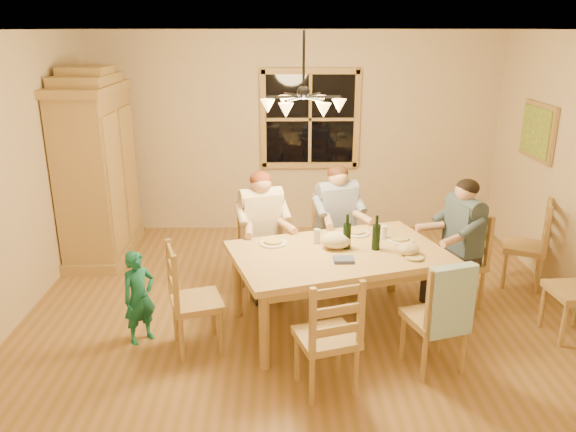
{
  "coord_description": "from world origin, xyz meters",
  "views": [
    {
      "loc": [
        -0.22,
        -5.08,
        2.72
      ],
      "look_at": [
        -0.14,
        0.1,
        0.98
      ],
      "focal_mm": 35.0,
      "sensor_mm": 36.0,
      "label": 1
    }
  ],
  "objects_px": {
    "chair_far_left": "(262,266)",
    "wine_bottle_b": "(376,233)",
    "chair_end_right": "(457,277)",
    "chandelier": "(303,103)",
    "chair_end_left": "(197,317)",
    "child": "(139,297)",
    "chair_spare_back": "(523,259)",
    "adult_slate_man": "(462,227)",
    "chair_spare_front": "(572,306)",
    "adult_plaid_man": "(337,210)",
    "chair_near_left": "(326,354)",
    "wine_bottle_a": "(347,232)",
    "adult_woman": "(262,218)",
    "armoire": "(97,172)",
    "dining_table": "(338,261)",
    "chair_near_right": "(433,334)",
    "chair_far_right": "(336,256)"
  },
  "relations": [
    {
      "from": "chair_far_left",
      "to": "wine_bottle_b",
      "type": "relative_size",
      "value": 3.0
    },
    {
      "from": "chair_end_right",
      "to": "chandelier",
      "type": "bearing_deg",
      "value": 76.75
    },
    {
      "from": "chair_end_left",
      "to": "child",
      "type": "height_order",
      "value": "chair_end_left"
    },
    {
      "from": "wine_bottle_b",
      "to": "chair_spare_back",
      "type": "distance_m",
      "value": 2.05
    },
    {
      "from": "adult_slate_man",
      "to": "chair_spare_front",
      "type": "bearing_deg",
      "value": -144.34
    },
    {
      "from": "chair_end_right",
      "to": "adult_plaid_man",
      "type": "height_order",
      "value": "adult_plaid_man"
    },
    {
      "from": "chair_near_left",
      "to": "wine_bottle_a",
      "type": "bearing_deg",
      "value": 58.51
    },
    {
      "from": "chair_end_left",
      "to": "child",
      "type": "relative_size",
      "value": 1.14
    },
    {
      "from": "chandelier",
      "to": "adult_plaid_man",
      "type": "height_order",
      "value": "chandelier"
    },
    {
      "from": "chair_end_right",
      "to": "adult_woman",
      "type": "xyz_separation_m",
      "value": [
        -2.0,
        0.32,
        0.54
      ]
    },
    {
      "from": "chandelier",
      "to": "wine_bottle_b",
      "type": "distance_m",
      "value": 1.36
    },
    {
      "from": "chair_near_left",
      "to": "adult_woman",
      "type": "distance_m",
      "value": 1.89
    },
    {
      "from": "wine_bottle_a",
      "to": "chair_spare_front",
      "type": "bearing_deg",
      "value": -8.78
    },
    {
      "from": "adult_woman",
      "to": "wine_bottle_a",
      "type": "distance_m",
      "value": 1.04
    },
    {
      "from": "armoire",
      "to": "wine_bottle_b",
      "type": "relative_size",
      "value": 6.97
    },
    {
      "from": "chair_end_right",
      "to": "adult_woman",
      "type": "relative_size",
      "value": 1.13
    },
    {
      "from": "wine_bottle_a",
      "to": "wine_bottle_b",
      "type": "bearing_deg",
      "value": -6.94
    },
    {
      "from": "chair_end_left",
      "to": "child",
      "type": "xyz_separation_m",
      "value": [
        -0.53,
        0.14,
        0.13
      ]
    },
    {
      "from": "chair_end_left",
      "to": "wine_bottle_b",
      "type": "height_order",
      "value": "wine_bottle_b"
    },
    {
      "from": "chandelier",
      "to": "chair_spare_back",
      "type": "distance_m",
      "value": 3.08
    },
    {
      "from": "dining_table",
      "to": "wine_bottle_b",
      "type": "xyz_separation_m",
      "value": [
        0.35,
        0.04,
        0.26
      ]
    },
    {
      "from": "chandelier",
      "to": "chair_far_left",
      "type": "height_order",
      "value": "chandelier"
    },
    {
      "from": "child",
      "to": "chandelier",
      "type": "bearing_deg",
      "value": -22.63
    },
    {
      "from": "chandelier",
      "to": "chair_spare_back",
      "type": "bearing_deg",
      "value": 12.89
    },
    {
      "from": "armoire",
      "to": "chair_near_right",
      "type": "xyz_separation_m",
      "value": [
        3.47,
        -2.57,
        -0.75
      ]
    },
    {
      "from": "dining_table",
      "to": "adult_slate_man",
      "type": "distance_m",
      "value": 1.34
    },
    {
      "from": "adult_slate_man",
      "to": "chair_end_right",
      "type": "bearing_deg",
      "value": -107.43
    },
    {
      "from": "adult_slate_man",
      "to": "chair_near_left",
      "type": "bearing_deg",
      "value": 116.57
    },
    {
      "from": "chair_spare_back",
      "to": "wine_bottle_a",
      "type": "bearing_deg",
      "value": 134.8
    },
    {
      "from": "chair_end_left",
      "to": "chair_end_right",
      "type": "height_order",
      "value": "same"
    },
    {
      "from": "chair_far_right",
      "to": "wine_bottle_a",
      "type": "height_order",
      "value": "wine_bottle_a"
    },
    {
      "from": "chair_near_right",
      "to": "adult_slate_man",
      "type": "xyz_separation_m",
      "value": [
        0.54,
        1.12,
        0.54
      ]
    },
    {
      "from": "chair_end_left",
      "to": "wine_bottle_b",
      "type": "xyz_separation_m",
      "value": [
        1.62,
        0.43,
        0.62
      ]
    },
    {
      "from": "adult_plaid_man",
      "to": "chandelier",
      "type": "bearing_deg",
      "value": 42.1
    },
    {
      "from": "dining_table",
      "to": "child",
      "type": "bearing_deg",
      "value": -171.85
    },
    {
      "from": "dining_table",
      "to": "chair_far_left",
      "type": "relative_size",
      "value": 2.2
    },
    {
      "from": "chair_far_left",
      "to": "chair_spare_front",
      "type": "xyz_separation_m",
      "value": [
        2.85,
        -0.97,
        0.0
      ]
    },
    {
      "from": "chair_far_left",
      "to": "chair_near_left",
      "type": "distance_m",
      "value": 1.81
    },
    {
      "from": "armoire",
      "to": "chair_far_left",
      "type": "distance_m",
      "value": 2.43
    },
    {
      "from": "chair_far_right",
      "to": "chair_end_left",
      "type": "relative_size",
      "value": 1.0
    },
    {
      "from": "chair_far_right",
      "to": "adult_slate_man",
      "type": "bearing_deg",
      "value": 136.64
    },
    {
      "from": "wine_bottle_b",
      "to": "armoire",
      "type": "bearing_deg",
      "value": 149.65
    },
    {
      "from": "chair_far_right",
      "to": "child",
      "type": "xyz_separation_m",
      "value": [
        -1.89,
        -1.23,
        0.13
      ]
    },
    {
      "from": "chair_end_right",
      "to": "adult_slate_man",
      "type": "xyz_separation_m",
      "value": [
        -0.0,
        0.0,
        0.54
      ]
    },
    {
      "from": "chair_near_right",
      "to": "adult_plaid_man",
      "type": "xyz_separation_m",
      "value": [
        -0.64,
        1.69,
        0.54
      ]
    },
    {
      "from": "adult_plaid_man",
      "to": "child",
      "type": "bearing_deg",
      "value": 15.73
    },
    {
      "from": "chandelier",
      "to": "dining_table",
      "type": "bearing_deg",
      "value": -41.12
    },
    {
      "from": "adult_plaid_man",
      "to": "chair_end_right",
      "type": "bearing_deg",
      "value": 136.64
    },
    {
      "from": "chair_near_left",
      "to": "adult_woman",
      "type": "bearing_deg",
      "value": 90.0
    },
    {
      "from": "chair_end_left",
      "to": "adult_plaid_man",
      "type": "distance_m",
      "value": 2.0
    }
  ]
}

